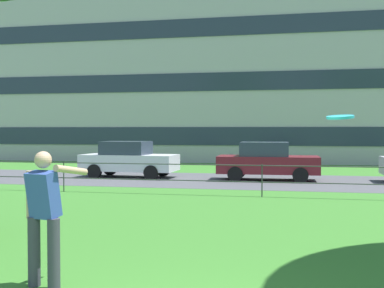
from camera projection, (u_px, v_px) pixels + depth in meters
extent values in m
cube|color=#4C4C51|center=(270.00, 181.00, 19.52)|extent=(80.00, 6.09, 0.01)
cylinder|color=#333833|center=(64.00, 176.00, 16.32)|extent=(0.04, 0.04, 1.00)
cylinder|color=#333833|center=(262.00, 180.00, 15.00)|extent=(0.04, 0.04, 1.00)
cylinder|color=#333833|center=(262.00, 182.00, 15.00)|extent=(38.93, 0.03, 0.03)
cylinder|color=#333833|center=(262.00, 166.00, 14.98)|extent=(38.93, 0.03, 0.03)
cylinder|color=#383842|center=(34.00, 251.00, 6.43)|extent=(0.16, 0.16, 0.90)
cylinder|color=#383842|center=(54.00, 254.00, 6.29)|extent=(0.16, 0.16, 0.90)
cube|color=#334C99|center=(43.00, 195.00, 6.34)|extent=(0.42, 0.39, 0.62)
sphere|color=tan|center=(43.00, 160.00, 6.33)|extent=(0.22, 0.22, 0.22)
cylinder|color=tan|center=(71.00, 170.00, 6.53)|extent=(0.22, 0.63, 0.19)
cylinder|color=tan|center=(30.00, 195.00, 6.43)|extent=(0.09, 0.09, 0.62)
cylinder|color=#2DB2C6|center=(340.00, 117.00, 4.93)|extent=(0.36, 0.36, 0.06)
cube|color=silver|center=(130.00, 162.00, 21.07)|extent=(4.06, 1.85, 0.68)
cube|color=#2D3847|center=(126.00, 148.00, 21.09)|extent=(1.96, 1.59, 0.56)
cylinder|color=black|center=(163.00, 170.00, 21.56)|extent=(0.61, 0.22, 0.60)
cylinder|color=black|center=(151.00, 173.00, 20.00)|extent=(0.61, 0.22, 0.60)
cylinder|color=black|center=(110.00, 168.00, 22.16)|extent=(0.61, 0.22, 0.60)
cylinder|color=black|center=(95.00, 171.00, 20.59)|extent=(0.61, 0.22, 0.60)
cube|color=maroon|center=(268.00, 165.00, 19.82)|extent=(4.04, 1.79, 0.68)
cube|color=#2D3847|center=(264.00, 149.00, 19.83)|extent=(1.94, 1.56, 0.56)
cylinder|color=black|center=(299.00, 172.00, 20.40)|extent=(0.60, 0.21, 0.60)
cylinder|color=black|center=(300.00, 175.00, 18.81)|extent=(0.60, 0.21, 0.60)
cylinder|color=black|center=(239.00, 171.00, 20.85)|extent=(0.60, 0.21, 0.60)
cylinder|color=black|center=(235.00, 174.00, 19.26)|extent=(0.60, 0.21, 0.60)
cube|color=#B7B2AD|center=(214.00, 43.00, 35.09)|extent=(34.32, 10.51, 16.44)
cube|color=#283342|center=(200.00, 136.00, 30.10)|extent=(28.83, 0.06, 1.10)
cube|color=#283342|center=(200.00, 82.00, 30.01)|extent=(28.83, 0.06, 1.10)
cube|color=#283342|center=(200.00, 27.00, 29.92)|extent=(28.83, 0.06, 1.10)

